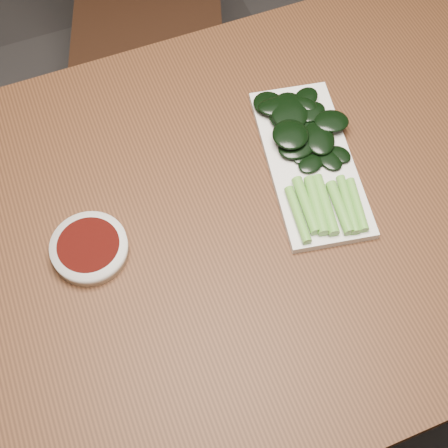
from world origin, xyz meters
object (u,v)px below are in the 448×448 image
at_px(sauce_bowl, 90,248).
at_px(serving_plate, 310,162).
at_px(table, 230,237).
at_px(gai_lan, 307,147).

bearing_deg(sauce_bowl, serving_plate, 3.73).
xyz_separation_m(table, gai_lan, (0.16, 0.06, 0.10)).
height_order(table, serving_plate, serving_plate).
relative_size(serving_plate, gai_lan, 1.06).
bearing_deg(serving_plate, gai_lan, 89.38).
bearing_deg(gai_lan, serving_plate, -90.62).
xyz_separation_m(table, sauce_bowl, (-0.22, 0.02, 0.09)).
xyz_separation_m(serving_plate, gai_lan, (0.00, 0.02, 0.02)).
xyz_separation_m(table, serving_plate, (0.16, 0.04, 0.08)).
bearing_deg(table, gai_lan, 21.13).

